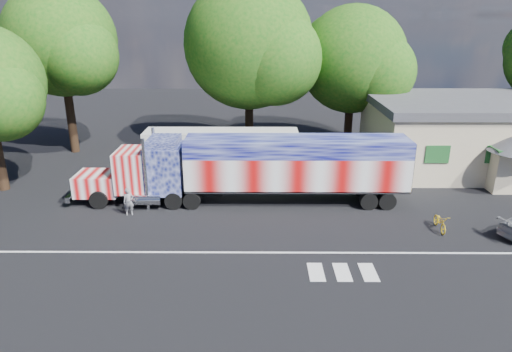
{
  "coord_description": "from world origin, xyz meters",
  "views": [
    {
      "loc": [
        0.16,
        -23.0,
        11.1
      ],
      "look_at": [
        0.0,
        3.0,
        1.9
      ],
      "focal_mm": 32.0,
      "sensor_mm": 36.0,
      "label": 1
    }
  ],
  "objects_px": {
    "coach_bus": "(222,151)",
    "bicycle": "(440,222)",
    "tree_n_mid": "(251,45)",
    "semi_truck": "(254,167)",
    "woman": "(129,202)",
    "tree_nw_a": "(62,41)",
    "tree_ne_a": "(355,60)"
  },
  "relations": [
    {
      "from": "tree_nw_a",
      "to": "tree_n_mid",
      "type": "height_order",
      "value": "tree_n_mid"
    },
    {
      "from": "coach_bus",
      "to": "bicycle",
      "type": "xyz_separation_m",
      "value": [
        12.6,
        -9.39,
        -1.2
      ]
    },
    {
      "from": "coach_bus",
      "to": "bicycle",
      "type": "bearing_deg",
      "value": -36.68
    },
    {
      "from": "semi_truck",
      "to": "tree_ne_a",
      "type": "height_order",
      "value": "tree_ne_a"
    },
    {
      "from": "semi_truck",
      "to": "woman",
      "type": "bearing_deg",
      "value": -164.48
    },
    {
      "from": "semi_truck",
      "to": "coach_bus",
      "type": "height_order",
      "value": "semi_truck"
    },
    {
      "from": "bicycle",
      "to": "semi_truck",
      "type": "bearing_deg",
      "value": 161.04
    },
    {
      "from": "bicycle",
      "to": "tree_n_mid",
      "type": "xyz_separation_m",
      "value": [
        -10.55,
        15.87,
        8.35
      ]
    },
    {
      "from": "woman",
      "to": "tree_n_mid",
      "type": "height_order",
      "value": "tree_n_mid"
    },
    {
      "from": "woman",
      "to": "bicycle",
      "type": "height_order",
      "value": "woman"
    },
    {
      "from": "semi_truck",
      "to": "bicycle",
      "type": "height_order",
      "value": "semi_truck"
    },
    {
      "from": "tree_nw_a",
      "to": "semi_truck",
      "type": "bearing_deg",
      "value": -35.66
    },
    {
      "from": "coach_bus",
      "to": "tree_ne_a",
      "type": "distance_m",
      "value": 14.71
    },
    {
      "from": "woman",
      "to": "bicycle",
      "type": "bearing_deg",
      "value": -22.49
    },
    {
      "from": "semi_truck",
      "to": "bicycle",
      "type": "distance_m",
      "value": 11.04
    },
    {
      "from": "coach_bus",
      "to": "tree_n_mid",
      "type": "bearing_deg",
      "value": 72.4
    },
    {
      "from": "bicycle",
      "to": "woman",
      "type": "bearing_deg",
      "value": 175.98
    },
    {
      "from": "tree_ne_a",
      "to": "tree_nw_a",
      "type": "height_order",
      "value": "tree_nw_a"
    },
    {
      "from": "semi_truck",
      "to": "bicycle",
      "type": "bearing_deg",
      "value": -21.08
    },
    {
      "from": "tree_ne_a",
      "to": "tree_n_mid",
      "type": "bearing_deg",
      "value": -170.11
    },
    {
      "from": "semi_truck",
      "to": "tree_n_mid",
      "type": "height_order",
      "value": "tree_n_mid"
    },
    {
      "from": "coach_bus",
      "to": "tree_n_mid",
      "type": "height_order",
      "value": "tree_n_mid"
    },
    {
      "from": "bicycle",
      "to": "tree_nw_a",
      "type": "height_order",
      "value": "tree_nw_a"
    },
    {
      "from": "coach_bus",
      "to": "tree_n_mid",
      "type": "xyz_separation_m",
      "value": [
        2.06,
        6.48,
        7.15
      ]
    },
    {
      "from": "tree_nw_a",
      "to": "tree_n_mid",
      "type": "bearing_deg",
      "value": 3.49
    },
    {
      "from": "coach_bus",
      "to": "tree_nw_a",
      "type": "xyz_separation_m",
      "value": [
        -12.94,
        5.56,
        7.44
      ]
    },
    {
      "from": "coach_bus",
      "to": "woman",
      "type": "xyz_separation_m",
      "value": [
        -4.88,
        -7.51,
        -0.85
      ]
    },
    {
      "from": "semi_truck",
      "to": "woman",
      "type": "height_order",
      "value": "semi_truck"
    },
    {
      "from": "bicycle",
      "to": "tree_nw_a",
      "type": "relative_size",
      "value": 0.13
    },
    {
      "from": "tree_nw_a",
      "to": "tree_n_mid",
      "type": "relative_size",
      "value": 0.96
    },
    {
      "from": "tree_n_mid",
      "to": "coach_bus",
      "type": "bearing_deg",
      "value": -107.6
    },
    {
      "from": "woman",
      "to": "tree_nw_a",
      "type": "height_order",
      "value": "tree_nw_a"
    }
  ]
}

